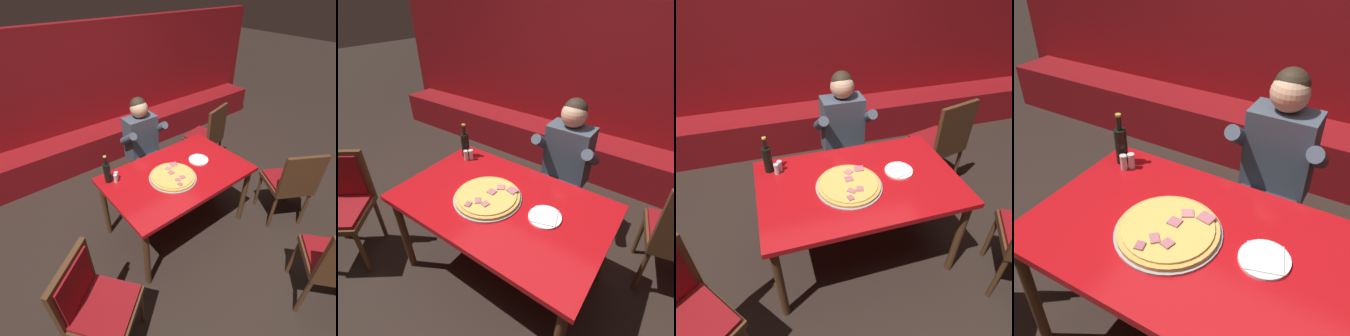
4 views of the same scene
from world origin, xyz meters
TOP-DOWN VIEW (x-y plane):
  - ground_plane at (0.00, 0.00)m, footprint 24.00×24.00m
  - booth_wall_panel at (0.00, 2.18)m, footprint 6.80×0.16m
  - booth_bench at (0.00, 1.86)m, footprint 6.46×0.48m
  - main_dining_table at (0.00, 0.00)m, footprint 1.45×0.90m
  - pizza at (-0.09, -0.04)m, footprint 0.47×0.47m
  - plate_white_paper at (0.32, 0.03)m, footprint 0.21×0.21m
  - beer_bottle at (-0.61, 0.31)m, footprint 0.07×0.07m
  - shaker_oregano at (-0.56, 0.26)m, footprint 0.04×0.04m
  - shaker_red_pepper_flakes at (-0.53, 0.29)m, footprint 0.04×0.04m
  - diner_seated_blue_shirt at (0.11, 0.75)m, footprint 0.53×0.53m
  - dining_chair_near_right at (1.05, -0.69)m, footprint 0.60×0.60m
  - dining_chair_by_booth at (1.10, 0.62)m, footprint 0.53×0.53m
  - dining_chair_far_left at (-1.21, -0.55)m, footprint 0.62×0.62m

SIDE VIEW (x-z plane):
  - ground_plane at x=0.00m, z-range 0.00..0.00m
  - booth_bench at x=0.00m, z-range 0.00..0.46m
  - dining_chair_far_left at x=-1.21m, z-range 0.09..1.03m
  - dining_chair_by_booth at x=1.10m, z-range 0.08..1.07m
  - dining_chair_near_right at x=1.05m, z-range 0.09..1.07m
  - main_dining_table at x=0.00m, z-range 0.31..1.08m
  - diner_seated_blue_shirt at x=0.11m, z-range 0.07..1.34m
  - plate_white_paper at x=0.32m, z-range 0.77..0.79m
  - pizza at x=-0.09m, z-range 0.77..0.81m
  - shaker_oregano at x=-0.56m, z-range 0.77..0.85m
  - shaker_red_pepper_flakes at x=-0.53m, z-range 0.77..0.85m
  - beer_bottle at x=-0.61m, z-range 0.74..1.03m
  - booth_wall_panel at x=0.00m, z-range 0.00..1.90m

